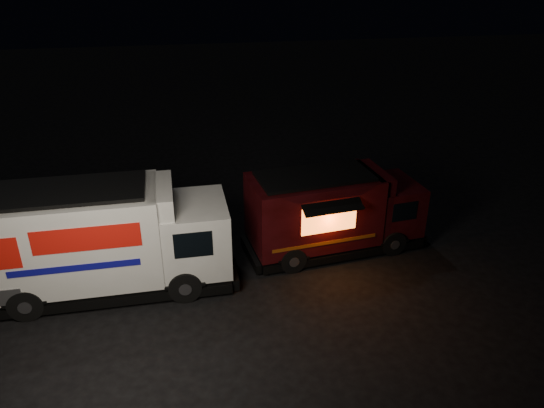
{
  "coord_description": "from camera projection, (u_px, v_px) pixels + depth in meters",
  "views": [
    {
      "loc": [
        -0.67,
        -12.12,
        8.79
      ],
      "look_at": [
        1.74,
        2.0,
        1.65
      ],
      "focal_mm": 35.0,
      "sensor_mm": 36.0,
      "label": 1
    }
  ],
  "objects": [
    {
      "name": "white_truck",
      "position": [
        107.0,
        239.0,
        14.32
      ],
      "size": [
        6.92,
        2.53,
        3.11
      ],
      "primitive_type": null,
      "rotation": [
        0.0,
        0.0,
        0.03
      ],
      "color": "white",
      "rests_on": "ground"
    },
    {
      "name": "red_truck",
      "position": [
        335.0,
        211.0,
        16.35
      ],
      "size": [
        5.85,
        2.8,
        2.62
      ],
      "primitive_type": null,
      "rotation": [
        0.0,
        0.0,
        0.13
      ],
      "color": "#3C0A0F",
      "rests_on": "ground"
    },
    {
      "name": "ground",
      "position": [
        223.0,
        293.0,
        14.72
      ],
      "size": [
        80.0,
        80.0,
        0.0
      ],
      "primitive_type": "plane",
      "color": "black",
      "rests_on": "ground"
    }
  ]
}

